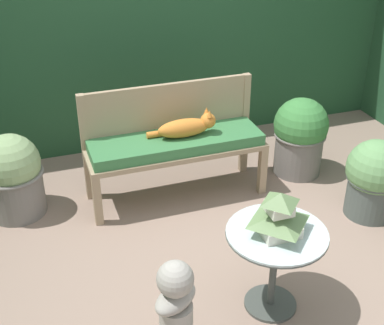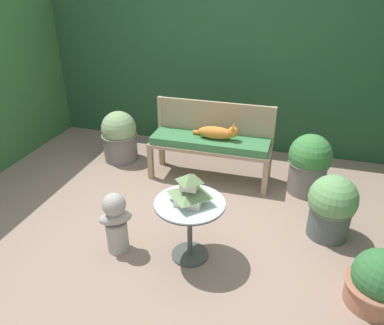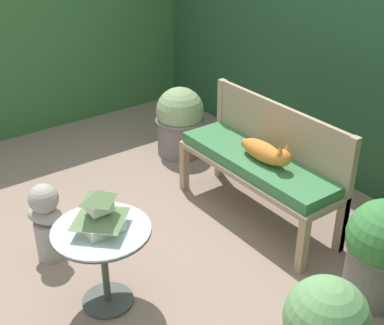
# 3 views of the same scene
# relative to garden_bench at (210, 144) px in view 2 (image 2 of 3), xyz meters

# --- Properties ---
(ground) EXTENTS (30.00, 30.00, 0.00)m
(ground) POSITION_rel_garden_bench_xyz_m (-0.04, -0.91, -0.45)
(ground) COLOR gray
(foliage_hedge_back) EXTENTS (6.40, 0.88, 2.08)m
(foliage_hedge_back) POSITION_rel_garden_bench_xyz_m (-0.04, 1.43, 0.59)
(foliage_hedge_back) COLOR #234C2D
(foliage_hedge_back) RESTS_ON ground
(garden_bench) EXTENTS (1.42, 0.44, 0.53)m
(garden_bench) POSITION_rel_garden_bench_xyz_m (0.00, 0.00, 0.00)
(garden_bench) COLOR tan
(garden_bench) RESTS_ON ground
(bench_backrest) EXTENTS (1.42, 0.06, 0.90)m
(bench_backrest) POSITION_rel_garden_bench_xyz_m (0.00, 0.20, 0.20)
(bench_backrest) COLOR tan
(bench_backrest) RESTS_ON ground
(cat) EXTENTS (0.54, 0.16, 0.21)m
(cat) POSITION_rel_garden_bench_xyz_m (0.09, -0.01, 0.16)
(cat) COLOR orange
(cat) RESTS_ON garden_bench
(patio_table) EXTENTS (0.60, 0.60, 0.56)m
(patio_table) POSITION_rel_garden_bench_xyz_m (0.17, -1.40, -0.01)
(patio_table) COLOR #424742
(patio_table) RESTS_ON ground
(pagoda_birdhouse) EXTENTS (0.29, 0.29, 0.27)m
(pagoda_birdhouse) POSITION_rel_garden_bench_xyz_m (0.17, -1.40, 0.23)
(pagoda_birdhouse) COLOR silver
(pagoda_birdhouse) RESTS_ON patio_table
(garden_bust) EXTENTS (0.33, 0.30, 0.58)m
(garden_bust) POSITION_rel_garden_bench_xyz_m (-0.48, -1.50, -0.14)
(garden_bust) COLOR #A39E93
(garden_bust) RESTS_ON ground
(potted_plant_path_edge) EXTENTS (0.45, 0.45, 0.63)m
(potted_plant_path_edge) POSITION_rel_garden_bench_xyz_m (1.34, -0.75, -0.13)
(potted_plant_path_edge) COLOR #4C5651
(potted_plant_path_edge) RESTS_ON ground
(potted_plant_hedge_corner) EXTENTS (0.47, 0.47, 0.69)m
(potted_plant_hedge_corner) POSITION_rel_garden_bench_xyz_m (1.12, 0.02, -0.10)
(potted_plant_hedge_corner) COLOR slate
(potted_plant_hedge_corner) RESTS_ON ground
(potted_plant_table_near) EXTENTS (0.47, 0.47, 0.66)m
(potted_plant_table_near) POSITION_rel_garden_bench_xyz_m (-1.25, 0.17, -0.12)
(potted_plant_table_near) COLOR slate
(potted_plant_table_near) RESTS_ON ground
(potted_plant_bench_left) EXTENTS (0.48, 0.48, 0.47)m
(potted_plant_bench_left) POSITION_rel_garden_bench_xyz_m (1.66, -1.51, -0.25)
(potted_plant_bench_left) COLOR #9E664C
(potted_plant_bench_left) RESTS_ON ground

